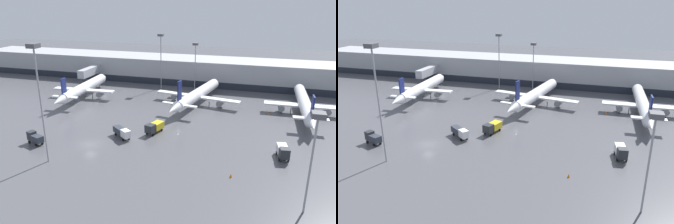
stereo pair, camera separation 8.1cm
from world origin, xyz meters
The scene contains 15 objects.
ground_plane centered at (0.00, 0.00, 0.00)m, with size 320.00×320.00×0.00m, color #4C4C51.
terminal_building centered at (-0.11, 61.93, 4.49)m, with size 160.00×28.32×9.00m.
parked_jet_0 centered at (46.19, 34.56, 2.99)m, with size 21.15×38.45×8.90m.
parked_jet_1 centered at (16.30, 34.96, 2.94)m, with size 26.16×36.42×9.78m.
parked_jet_2 centered at (-19.51, 30.95, 3.18)m, with size 20.20×34.23×8.98m.
service_truck_0 centered at (40.00, 5.41, 1.56)m, with size 2.56×5.01×2.72m.
service_truck_1 centered at (-11.51, -3.16, 1.48)m, with size 4.44×2.89×2.65m.
service_truck_2 centered at (5.23, 5.46, 1.42)m, with size 5.62×4.86×2.39m.
service_truck_3 centered at (11.33, 10.26, 1.51)m, with size 3.43×5.65×2.56m.
traffic_cone_0 centered at (31.04, -5.10, 0.34)m, with size 0.51×0.51×0.67m.
traffic_cone_1 centered at (36.96, 31.95, 0.40)m, with size 0.45×0.45×0.79m.
apron_light_mast_0 centered at (-3.77, -9.34, 17.44)m, with size 1.80×1.80×22.76m.
apron_light_mast_2 centered at (0.26, 49.62, 14.79)m, with size 1.80×1.80×18.81m.
apron_light_mast_3 centered at (11.84, 51.86, 12.84)m, with size 1.80×1.80×16.01m.
apron_light_mast_4 centered at (42.53, -12.10, 12.66)m, with size 1.80×1.80×15.75m.
Camera 1 is at (35.14, -57.31, 30.13)m, focal length 35.00 mm.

